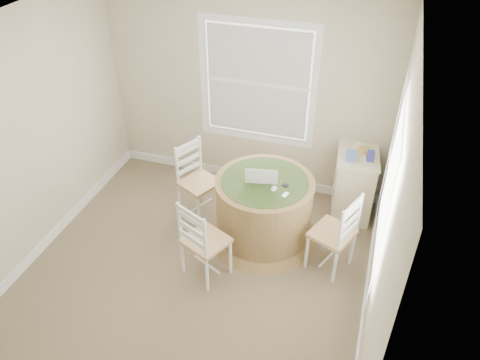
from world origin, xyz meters
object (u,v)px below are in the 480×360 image
(chair_right, at_px, (332,233))
(corner_chest, at_px, (353,184))
(chair_left, at_px, (199,183))
(chair_near, at_px, (206,240))
(round_table, at_px, (264,207))
(laptop, at_px, (262,177))

(chair_right, distance_m, corner_chest, 1.01)
(chair_right, bearing_deg, chair_left, -81.56)
(chair_left, xyz_separation_m, chair_near, (0.44, -0.92, 0.00))
(chair_near, bearing_deg, round_table, -93.95)
(chair_near, bearing_deg, corner_chest, -106.75)
(round_table, xyz_separation_m, chair_near, (-0.41, -0.76, 0.04))
(chair_right, height_order, laptop, laptop)
(round_table, distance_m, chair_left, 0.87)
(chair_left, distance_m, chair_near, 1.02)
(round_table, bearing_deg, chair_left, -173.24)
(chair_left, height_order, chair_near, same)
(chair_left, height_order, laptop, laptop)
(chair_near, relative_size, chair_right, 1.00)
(chair_near, height_order, chair_right, same)
(laptop, relative_size, corner_chest, 0.47)
(round_table, relative_size, laptop, 3.23)
(chair_left, height_order, chair_right, same)
(chair_right, height_order, corner_chest, chair_right)
(chair_near, bearing_deg, laptop, -91.08)
(chair_right, bearing_deg, laptop, -84.94)
(chair_left, relative_size, chair_right, 1.00)
(chair_left, xyz_separation_m, corner_chest, (1.77, 0.59, -0.05))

